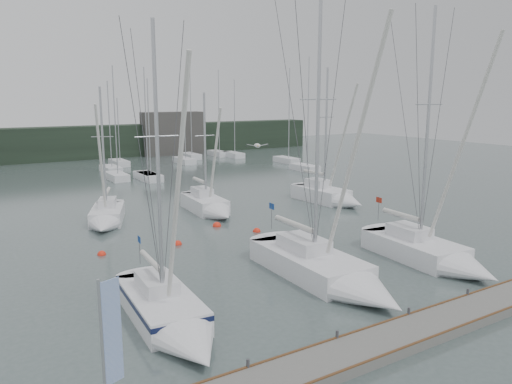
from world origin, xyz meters
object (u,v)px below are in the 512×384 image
(sailboat_near_right, at_px, (439,257))
(sailboat_mid_e, at_px, (333,197))
(sailboat_near_center, at_px, (336,276))
(buoy_d, at_px, (217,226))
(sailboat_near_left, at_px, (172,319))
(dock_banner, at_px, (109,342))
(buoy_c, at_px, (102,255))
(buoy_a, at_px, (178,244))
(sailboat_mid_b, at_px, (106,219))
(buoy_b, at_px, (257,232))
(sailboat_mid_c, at_px, (211,207))

(sailboat_near_right, bearing_deg, sailboat_mid_e, 73.86)
(sailboat_near_center, bearing_deg, buoy_d, 90.02)
(sailboat_near_left, bearing_deg, dock_banner, -122.26)
(sailboat_near_left, height_order, sailboat_near_right, sailboat_near_right)
(sailboat_mid_e, relative_size, dock_banner, 2.87)
(sailboat_near_right, relative_size, buoy_d, 23.97)
(sailboat_near_left, relative_size, buoy_c, 25.74)
(sailboat_mid_e, relative_size, buoy_c, 24.65)
(buoy_a, relative_size, buoy_d, 0.84)
(sailboat_mid_b, xyz_separation_m, buoy_d, (6.97, -4.58, -0.52))
(sailboat_near_center, bearing_deg, sailboat_near_right, -4.12)
(sailboat_near_left, distance_m, buoy_a, 12.34)
(buoy_c, bearing_deg, buoy_b, -2.78)
(sailboat_near_right, relative_size, sailboat_mid_e, 1.20)
(sailboat_mid_c, height_order, buoy_b, sailboat_mid_c)
(sailboat_near_right, distance_m, buoy_a, 16.09)
(sailboat_near_center, relative_size, buoy_a, 29.52)
(buoy_b, xyz_separation_m, buoy_c, (-10.86, 0.53, 0.00))
(buoy_c, distance_m, dock_banner, 17.92)
(sailboat_near_center, bearing_deg, sailboat_mid_c, 85.99)
(sailboat_mid_b, height_order, buoy_b, sailboat_mid_b)
(sailboat_near_right, height_order, dock_banner, sailboat_near_right)
(sailboat_near_right, height_order, sailboat_mid_e, sailboat_near_right)
(sailboat_near_center, relative_size, buoy_d, 24.90)
(buoy_a, bearing_deg, sailboat_mid_b, 109.58)
(sailboat_near_center, height_order, buoy_a, sailboat_near_center)
(sailboat_near_left, distance_m, buoy_b, 15.75)
(sailboat_near_right, distance_m, buoy_b, 12.73)
(sailboat_mid_b, relative_size, buoy_a, 20.23)
(sailboat_mid_e, relative_size, buoy_b, 22.84)
(buoy_b, distance_m, dock_banner, 22.65)
(sailboat_near_right, relative_size, dock_banner, 3.44)
(sailboat_mid_b, distance_m, sailboat_mid_c, 8.38)
(sailboat_near_center, relative_size, sailboat_mid_e, 1.24)
(sailboat_near_center, relative_size, buoy_b, 28.43)
(sailboat_near_left, distance_m, sailboat_near_center, 8.92)
(buoy_b, relative_size, buoy_c, 1.08)
(sailboat_mid_e, relative_size, buoy_d, 20.00)
(buoy_b, height_order, buoy_c, buoy_b)
(sailboat_near_center, height_order, dock_banner, sailboat_near_center)
(sailboat_mid_b, height_order, sailboat_mid_c, sailboat_mid_b)
(sailboat_mid_b, distance_m, buoy_a, 7.85)
(buoy_a, bearing_deg, sailboat_near_right, -47.50)
(buoy_d, bearing_deg, sailboat_mid_e, 7.04)
(buoy_a, height_order, buoy_c, buoy_a)
(sailboat_mid_b, distance_m, sailboat_mid_e, 19.73)
(sailboat_near_right, xyz_separation_m, sailboat_mid_b, (-13.49, 19.23, -0.04))
(sailboat_near_left, height_order, buoy_c, sailboat_near_left)
(sailboat_near_left, xyz_separation_m, sailboat_mid_e, (21.91, 15.60, 0.07))
(sailboat_mid_e, bearing_deg, sailboat_near_right, -113.86)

